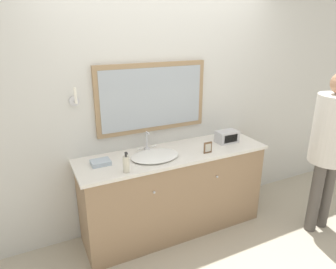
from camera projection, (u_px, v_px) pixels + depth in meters
The scene contains 9 objects.
ground_plane at pixel (188, 245), 3.02m from camera, with size 14.00×14.00×0.00m, color #B2A893.
wall_back at pixel (160, 108), 3.12m from camera, with size 8.00×0.18×2.55m.
vanity_counter at pixel (174, 191), 3.13m from camera, with size 1.94×0.58×0.89m.
sink_basin at pixel (155, 155), 2.87m from camera, with size 0.47×0.41×0.21m.
soap_bottle at pixel (126, 164), 2.55m from camera, with size 0.06×0.06×0.19m.
appliance_box at pixel (227, 137), 3.24m from camera, with size 0.23×0.15×0.13m.
picture_frame at pixel (208, 148), 2.95m from camera, with size 0.09×0.01×0.11m.
hand_towel_near_sink at pixel (101, 162), 2.72m from camera, with size 0.17×0.13×0.04m.
person at pixel (332, 138), 2.94m from camera, with size 0.39×0.39×1.69m.
Camera 1 is at (-1.27, -2.13, 2.06)m, focal length 32.00 mm.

